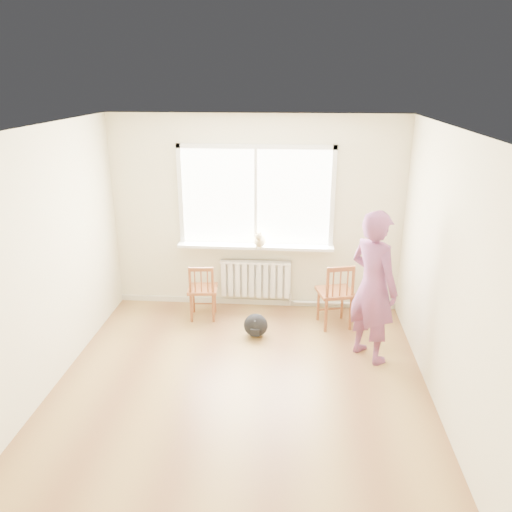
% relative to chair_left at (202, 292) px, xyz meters
% --- Properties ---
extents(floor, '(4.50, 4.50, 0.00)m').
position_rel_chair_left_xyz_m(floor, '(0.69, -1.73, -0.40)').
color(floor, olive).
rests_on(floor, ground).
extents(ceiling, '(4.50, 4.50, 0.00)m').
position_rel_chair_left_xyz_m(ceiling, '(0.69, -1.73, 2.30)').
color(ceiling, white).
rests_on(ceiling, back_wall).
extents(back_wall, '(4.00, 0.01, 2.70)m').
position_rel_chair_left_xyz_m(back_wall, '(0.69, 0.52, 0.95)').
color(back_wall, beige).
rests_on(back_wall, ground).
extents(window, '(2.12, 0.05, 1.42)m').
position_rel_chair_left_xyz_m(window, '(0.69, 0.49, 1.26)').
color(window, white).
rests_on(window, back_wall).
extents(windowsill, '(2.15, 0.22, 0.04)m').
position_rel_chair_left_xyz_m(windowsill, '(0.69, 0.41, 0.53)').
color(windowsill, white).
rests_on(windowsill, back_wall).
extents(radiator, '(1.00, 0.12, 0.55)m').
position_rel_chair_left_xyz_m(radiator, '(0.69, 0.43, 0.04)').
color(radiator, white).
rests_on(radiator, back_wall).
extents(heating_pipe, '(1.40, 0.04, 0.04)m').
position_rel_chair_left_xyz_m(heating_pipe, '(1.94, 0.46, -0.32)').
color(heating_pipe, silver).
rests_on(heating_pipe, back_wall).
extents(baseboard, '(4.00, 0.03, 0.08)m').
position_rel_chair_left_xyz_m(baseboard, '(0.69, 0.50, -0.36)').
color(baseboard, beige).
rests_on(baseboard, ground).
extents(chair_left, '(0.42, 0.41, 0.79)m').
position_rel_chair_left_xyz_m(chair_left, '(0.00, 0.00, 0.00)').
color(chair_left, brown).
rests_on(chair_left, floor).
extents(chair_right, '(0.53, 0.52, 0.90)m').
position_rel_chair_left_xyz_m(chair_right, '(1.79, -0.09, 0.05)').
color(chair_right, brown).
rests_on(chair_right, floor).
extents(person, '(0.75, 0.78, 1.79)m').
position_rel_chair_left_xyz_m(person, '(2.12, -0.82, 0.50)').
color(person, '#B33B70').
rests_on(person, floor).
extents(cat, '(0.18, 0.38, 0.25)m').
position_rel_chair_left_xyz_m(cat, '(0.75, 0.32, 0.65)').
color(cat, beige).
rests_on(cat, windowsill).
extents(backpack, '(0.36, 0.31, 0.31)m').
position_rel_chair_left_xyz_m(backpack, '(0.76, -0.44, -0.25)').
color(backpack, black).
rests_on(backpack, floor).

